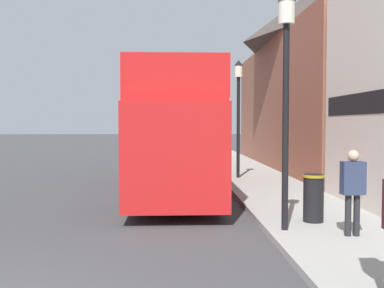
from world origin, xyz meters
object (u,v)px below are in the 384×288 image
object	(u,v)px
tour_bus	(175,139)
lamp_post_second	(238,97)
pedestrian_second	(353,184)
lamp_post_nearest	(286,66)
parked_car_ahead_of_bus	(187,154)
litter_bin	(313,197)

from	to	relation	value
tour_bus	lamp_post_second	xyz separation A→B (m)	(2.54, 2.79, 1.56)
pedestrian_second	lamp_post_nearest	size ratio (longest dim) A/B	0.34
pedestrian_second	lamp_post_second	size ratio (longest dim) A/B	0.35
parked_car_ahead_of_bus	pedestrian_second	distance (m)	15.50
parked_car_ahead_of_bus	lamp_post_second	world-z (taller)	lamp_post_second
pedestrian_second	litter_bin	xyz separation A→B (m)	(-0.36, 1.26, -0.44)
tour_bus	lamp_post_nearest	xyz separation A→B (m)	(2.21, -6.00, 1.65)
litter_bin	parked_car_ahead_of_bus	bearing A→B (deg)	99.45
lamp_post_nearest	litter_bin	size ratio (longest dim) A/B	4.58
parked_car_ahead_of_bus	litter_bin	bearing A→B (deg)	-80.59
pedestrian_second	litter_bin	distance (m)	1.38
lamp_post_second	litter_bin	distance (m)	8.52
pedestrian_second	lamp_post_nearest	world-z (taller)	lamp_post_nearest
tour_bus	pedestrian_second	size ratio (longest dim) A/B	6.10
pedestrian_second	parked_car_ahead_of_bus	bearing A→B (deg)	99.98
lamp_post_second	litter_bin	xyz separation A→B (m)	(0.48, -8.08, -2.66)
pedestrian_second	lamp_post_second	distance (m)	9.64
parked_car_ahead_of_bus	litter_bin	world-z (taller)	parked_car_ahead_of_bus
parked_car_ahead_of_bus	pedestrian_second	bearing A→B (deg)	-80.06
tour_bus	lamp_post_second	distance (m)	4.08
parked_car_ahead_of_bus	lamp_post_second	xyz separation A→B (m)	(1.84, -5.92, 2.65)
litter_bin	pedestrian_second	bearing A→B (deg)	-74.28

